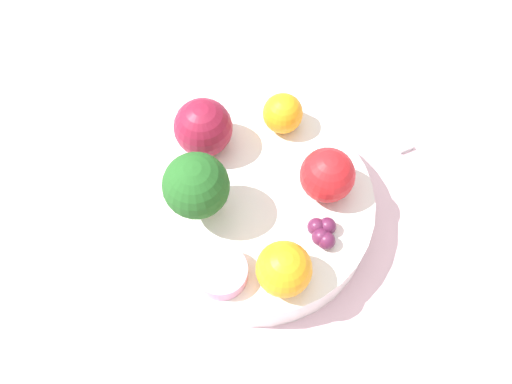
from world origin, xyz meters
The scene contains 11 objects.
ground_plane centered at (0.00, 0.00, 0.00)m, with size 6.00×6.00×0.00m, color gray.
table_surface centered at (0.00, 0.00, 0.01)m, with size 1.20×1.20×0.02m.
bowl centered at (0.00, 0.00, 0.04)m, with size 0.23×0.23×0.04m.
broccoli centered at (-0.04, 0.03, 0.11)m, with size 0.06×0.06×0.08m.
apple_red centered at (0.05, -0.05, 0.09)m, with size 0.05×0.05×0.05m.
apple_green centered at (0.02, 0.08, 0.09)m, with size 0.06×0.06×0.06m.
orange_front centered at (-0.05, -0.07, 0.09)m, with size 0.05×0.05×0.05m.
orange_back centered at (0.08, 0.03, 0.08)m, with size 0.04×0.04×0.04m.
grape_cluster centered at (0.00, -0.07, 0.07)m, with size 0.03×0.03×0.02m.
small_cup centered at (-0.08, -0.02, 0.07)m, with size 0.05×0.05×0.02m.
spoon centered at (0.18, -0.05, 0.02)m, with size 0.05×0.08×0.01m.
Camera 1 is at (-0.18, -0.14, 0.48)m, focal length 35.00 mm.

